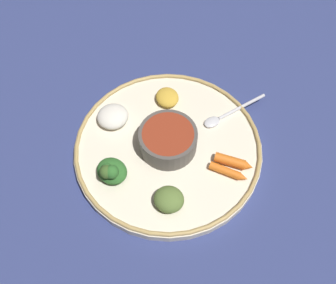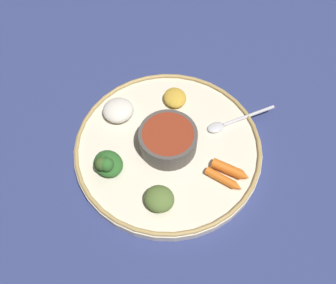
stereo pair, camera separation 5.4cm
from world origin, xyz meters
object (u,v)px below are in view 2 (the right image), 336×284
carrot_outer (230,170)px  greens_pile (107,164)px  carrot_near_spoon (223,179)px  center_bowl (168,139)px  spoon (230,122)px

carrot_outer → greens_pile: bearing=95.7°
carrot_near_spoon → carrot_outer: 0.02m
carrot_near_spoon → greens_pile: bearing=90.7°
center_bowl → greens_pile: greens_pile is taller
carrot_outer → carrot_near_spoon: bearing=150.7°
center_bowl → spoon: center_bowl is taller
center_bowl → spoon: 0.14m
greens_pile → carrot_outer: size_ratio=1.04×
carrot_near_spoon → carrot_outer: (0.02, -0.01, 0.00)m
spoon → carrot_near_spoon: 0.13m
center_bowl → spoon: size_ratio=0.80×
center_bowl → carrot_outer: center_bowl is taller
center_bowl → carrot_outer: 0.13m
center_bowl → carrot_outer: bearing=-109.0°
spoon → carrot_outer: carrot_outer is taller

